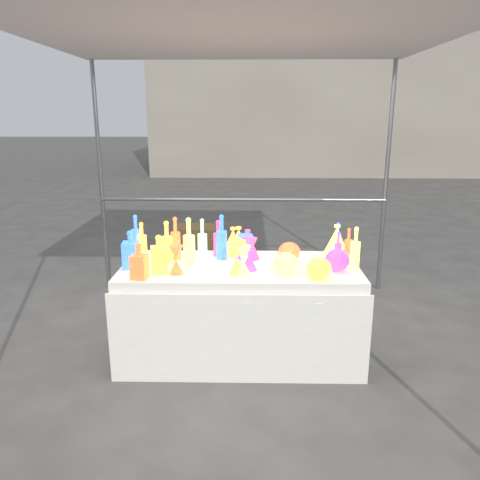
{
  "coord_description": "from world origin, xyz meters",
  "views": [
    {
      "loc": [
        0.06,
        -3.4,
        1.86
      ],
      "look_at": [
        0.0,
        0.0,
        0.95
      ],
      "focal_mm": 35.0,
      "sensor_mm": 36.0,
      "label": 1
    }
  ],
  "objects_px": {
    "cardboard_box_closed": "(197,241)",
    "decanter_0": "(159,254)",
    "bottle_0": "(142,240)",
    "hourglass_0": "(176,260)",
    "globe_0": "(319,270)",
    "display_table": "(240,311)",
    "lampshade_0": "(239,241)"
  },
  "relations": [
    {
      "from": "bottle_0",
      "to": "decanter_0",
      "type": "distance_m",
      "value": 0.43
    },
    {
      "from": "cardboard_box_closed",
      "to": "globe_0",
      "type": "xyz_separation_m",
      "value": [
        1.19,
        -3.0,
        0.61
      ]
    },
    {
      "from": "cardboard_box_closed",
      "to": "globe_0",
      "type": "distance_m",
      "value": 3.28
    },
    {
      "from": "hourglass_0",
      "to": "lampshade_0",
      "type": "height_order",
      "value": "lampshade_0"
    },
    {
      "from": "cardboard_box_closed",
      "to": "decanter_0",
      "type": "distance_m",
      "value": 2.96
    },
    {
      "from": "lampshade_0",
      "to": "globe_0",
      "type": "bearing_deg",
      "value": -51.45
    },
    {
      "from": "cardboard_box_closed",
      "to": "hourglass_0",
      "type": "bearing_deg",
      "value": -81.42
    },
    {
      "from": "cardboard_box_closed",
      "to": "hourglass_0",
      "type": "xyz_separation_m",
      "value": [
        0.18,
        -2.9,
        0.65
      ]
    },
    {
      "from": "bottle_0",
      "to": "lampshade_0",
      "type": "height_order",
      "value": "bottle_0"
    },
    {
      "from": "bottle_0",
      "to": "globe_0",
      "type": "distance_m",
      "value": 1.44
    },
    {
      "from": "globe_0",
      "to": "lampshade_0",
      "type": "height_order",
      "value": "lampshade_0"
    },
    {
      "from": "bottle_0",
      "to": "globe_0",
      "type": "relative_size",
      "value": 1.68
    },
    {
      "from": "cardboard_box_closed",
      "to": "lampshade_0",
      "type": "bearing_deg",
      "value": -70.57
    },
    {
      "from": "hourglass_0",
      "to": "globe_0",
      "type": "height_order",
      "value": "hourglass_0"
    },
    {
      "from": "display_table",
      "to": "cardboard_box_closed",
      "type": "bearing_deg",
      "value": 103.21
    },
    {
      "from": "decanter_0",
      "to": "hourglass_0",
      "type": "xyz_separation_m",
      "value": [
        0.12,
        -0.02,
        -0.04
      ]
    },
    {
      "from": "globe_0",
      "to": "lampshade_0",
      "type": "relative_size",
      "value": 0.73
    },
    {
      "from": "cardboard_box_closed",
      "to": "decanter_0",
      "type": "bearing_deg",
      "value": -83.86
    },
    {
      "from": "hourglass_0",
      "to": "cardboard_box_closed",
      "type": "bearing_deg",
      "value": 93.51
    },
    {
      "from": "decanter_0",
      "to": "lampshade_0",
      "type": "xyz_separation_m",
      "value": [
        0.56,
        0.46,
        -0.02
      ]
    },
    {
      "from": "display_table",
      "to": "hourglass_0",
      "type": "distance_m",
      "value": 0.69
    },
    {
      "from": "decanter_0",
      "to": "lampshade_0",
      "type": "bearing_deg",
      "value": 28.19
    },
    {
      "from": "hourglass_0",
      "to": "globe_0",
      "type": "xyz_separation_m",
      "value": [
        1.01,
        -0.1,
        -0.04
      ]
    },
    {
      "from": "globe_0",
      "to": "bottle_0",
      "type": "bearing_deg",
      "value": 159.62
    },
    {
      "from": "cardboard_box_closed",
      "to": "hourglass_0",
      "type": "height_order",
      "value": "hourglass_0"
    },
    {
      "from": "bottle_0",
      "to": "cardboard_box_closed",
      "type": "bearing_deg",
      "value": 86.46
    },
    {
      "from": "display_table",
      "to": "bottle_0",
      "type": "relative_size",
      "value": 6.32
    },
    {
      "from": "lampshade_0",
      "to": "decanter_0",
      "type": "bearing_deg",
      "value": -146.29
    },
    {
      "from": "bottle_0",
      "to": "hourglass_0",
      "type": "xyz_separation_m",
      "value": [
        0.33,
        -0.4,
        -0.04
      ]
    },
    {
      "from": "lampshade_0",
      "to": "cardboard_box_closed",
      "type": "bearing_deg",
      "value": 98.58
    },
    {
      "from": "cardboard_box_closed",
      "to": "globe_0",
      "type": "relative_size",
      "value": 3.34
    },
    {
      "from": "display_table",
      "to": "globe_0",
      "type": "height_order",
      "value": "globe_0"
    }
  ]
}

